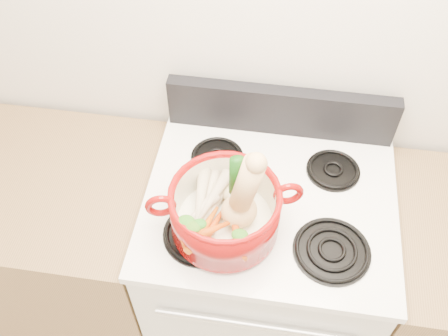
# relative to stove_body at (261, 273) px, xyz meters

# --- Properties ---
(wall_back) EXTENTS (3.50, 0.02, 2.60)m
(wall_back) POSITION_rel_stove_body_xyz_m (0.00, 0.35, 0.84)
(wall_back) COLOR silver
(wall_back) RESTS_ON floor
(stove_body) EXTENTS (0.76, 0.65, 0.92)m
(stove_body) POSITION_rel_stove_body_xyz_m (0.00, 0.00, 0.00)
(stove_body) COLOR silver
(stove_body) RESTS_ON floor
(cooktop) EXTENTS (0.78, 0.67, 0.03)m
(cooktop) POSITION_rel_stove_body_xyz_m (0.00, 0.00, 0.47)
(cooktop) COLOR white
(cooktop) RESTS_ON stove_body
(control_backsplash) EXTENTS (0.76, 0.05, 0.18)m
(control_backsplash) POSITION_rel_stove_body_xyz_m (0.00, 0.30, 0.58)
(control_backsplash) COLOR black
(control_backsplash) RESTS_ON cooktop
(oven_handle) EXTENTS (0.60, 0.02, 0.02)m
(oven_handle) POSITION_rel_stove_body_xyz_m (0.00, -0.34, 0.32)
(oven_handle) COLOR silver
(oven_handle) RESTS_ON stove_body
(counter_left) EXTENTS (1.36, 0.65, 0.90)m
(counter_left) POSITION_rel_stove_body_xyz_m (-1.07, 0.00, -0.01)
(counter_left) COLOR olive
(counter_left) RESTS_ON floor
(burner_front_left) EXTENTS (0.22, 0.22, 0.02)m
(burner_front_left) POSITION_rel_stove_body_xyz_m (-0.19, -0.16, 0.50)
(burner_front_left) COLOR black
(burner_front_left) RESTS_ON cooktop
(burner_front_right) EXTENTS (0.22, 0.22, 0.02)m
(burner_front_right) POSITION_rel_stove_body_xyz_m (0.19, -0.16, 0.50)
(burner_front_right) COLOR black
(burner_front_right) RESTS_ON cooktop
(burner_back_left) EXTENTS (0.17, 0.17, 0.02)m
(burner_back_left) POSITION_rel_stove_body_xyz_m (-0.19, 0.14, 0.50)
(burner_back_left) COLOR black
(burner_back_left) RESTS_ON cooktop
(burner_back_right) EXTENTS (0.17, 0.17, 0.02)m
(burner_back_right) POSITION_rel_stove_body_xyz_m (0.19, 0.14, 0.50)
(burner_back_right) COLOR black
(burner_back_right) RESTS_ON cooktop
(dutch_oven) EXTENTS (0.38, 0.38, 0.15)m
(dutch_oven) POSITION_rel_stove_body_xyz_m (-0.12, -0.13, 0.58)
(dutch_oven) COLOR maroon
(dutch_oven) RESTS_ON burner_front_left
(pot_handle_left) EXTENTS (0.09, 0.04, 0.09)m
(pot_handle_left) POSITION_rel_stove_body_xyz_m (-0.29, -0.18, 0.64)
(pot_handle_left) COLOR maroon
(pot_handle_left) RESTS_ON dutch_oven
(pot_handle_right) EXTENTS (0.09, 0.04, 0.09)m
(pot_handle_right) POSITION_rel_stove_body_xyz_m (0.05, -0.08, 0.64)
(pot_handle_right) COLOR maroon
(pot_handle_right) RESTS_ON dutch_oven
(squash) EXTENTS (0.19, 0.17, 0.28)m
(squash) POSITION_rel_stove_body_xyz_m (-0.08, -0.12, 0.67)
(squash) COLOR #E5B975
(squash) RESTS_ON dutch_oven
(leek) EXTENTS (0.05, 0.05, 0.26)m
(leek) POSITION_rel_stove_body_xyz_m (-0.10, -0.10, 0.67)
(leek) COLOR silver
(leek) RESTS_ON dutch_oven
(ginger) EXTENTS (0.10, 0.09, 0.05)m
(ginger) POSITION_rel_stove_body_xyz_m (-0.11, -0.06, 0.56)
(ginger) COLOR #CAB87C
(ginger) RESTS_ON dutch_oven
(parsnip_0) EXTENTS (0.08, 0.22, 0.06)m
(parsnip_0) POSITION_rel_stove_body_xyz_m (-0.16, -0.10, 0.56)
(parsnip_0) COLOR beige
(parsnip_0) RESTS_ON dutch_oven
(parsnip_1) EXTENTS (0.07, 0.19, 0.05)m
(parsnip_1) POSITION_rel_stove_body_xyz_m (-0.18, -0.13, 0.57)
(parsnip_1) COLOR beige
(parsnip_1) RESTS_ON dutch_oven
(parsnip_2) EXTENTS (0.05, 0.21, 0.06)m
(parsnip_2) POSITION_rel_stove_body_xyz_m (-0.18, -0.08, 0.57)
(parsnip_2) COLOR beige
(parsnip_2) RESTS_ON dutch_oven
(parsnip_3) EXTENTS (0.13, 0.16, 0.05)m
(parsnip_3) POSITION_rel_stove_body_xyz_m (-0.20, -0.15, 0.58)
(parsnip_3) COLOR beige
(parsnip_3) RESTS_ON dutch_oven
(parsnip_4) EXTENTS (0.05, 0.23, 0.06)m
(parsnip_4) POSITION_rel_stove_body_xyz_m (-0.20, -0.10, 0.59)
(parsnip_4) COLOR beige
(parsnip_4) RESTS_ON dutch_oven
(parsnip_5) EXTENTS (0.11, 0.20, 0.06)m
(parsnip_5) POSITION_rel_stove_body_xyz_m (-0.17, -0.10, 0.59)
(parsnip_5) COLOR beige
(parsnip_5) RESTS_ON dutch_oven
(carrot_0) EXTENTS (0.08, 0.15, 0.04)m
(carrot_0) POSITION_rel_stove_body_xyz_m (-0.15, -0.16, 0.56)
(carrot_0) COLOR #D9480A
(carrot_0) RESTS_ON dutch_oven
(carrot_1) EXTENTS (0.09, 0.17, 0.05)m
(carrot_1) POSITION_rel_stove_body_xyz_m (-0.17, -0.19, 0.57)
(carrot_1) COLOR #D8650A
(carrot_1) RESTS_ON dutch_oven
(carrot_2) EXTENTS (0.09, 0.18, 0.05)m
(carrot_2) POSITION_rel_stove_body_xyz_m (-0.08, -0.18, 0.57)
(carrot_2) COLOR #C23909
(carrot_2) RESTS_ON dutch_oven
(carrot_3) EXTENTS (0.15, 0.12, 0.05)m
(carrot_3) POSITION_rel_stove_body_xyz_m (-0.16, -0.20, 0.58)
(carrot_3) COLOR #C35309
(carrot_3) RESTS_ON dutch_oven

